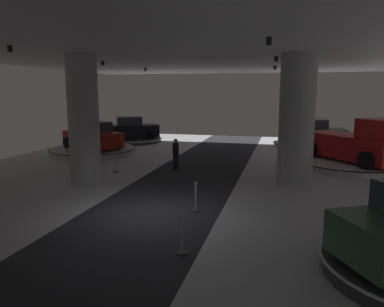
# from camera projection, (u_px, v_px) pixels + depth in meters

# --- Properties ---
(ground) EXTENTS (24.00, 44.00, 0.06)m
(ground) POSITION_uv_depth(u_px,v_px,m) (151.00, 214.00, 12.16)
(ground) COLOR silver
(ceiling_with_spotlights) EXTENTS (24.00, 44.00, 0.39)m
(ceiling_with_spotlights) POSITION_uv_depth(u_px,v_px,m) (148.00, 37.00, 11.24)
(ceiling_with_spotlights) COLOR silver
(column_right) EXTENTS (1.49, 1.49, 5.50)m
(column_right) POSITION_uv_depth(u_px,v_px,m) (297.00, 120.00, 15.68)
(column_right) COLOR #ADADB2
(column_right) RESTS_ON ground
(column_left) EXTENTS (1.31, 1.31, 5.50)m
(column_left) POSITION_uv_depth(u_px,v_px,m) (84.00, 119.00, 15.90)
(column_left) COLOR #ADADB2
(column_left) RESTS_ON ground
(display_platform_far_right) EXTENTS (5.68, 5.68, 0.34)m
(display_platform_far_right) POSITION_uv_depth(u_px,v_px,m) (352.00, 163.00, 19.55)
(display_platform_far_right) COLOR silver
(display_platform_far_right) RESTS_ON ground
(pickup_truck_far_right) EXTENTS (4.91, 5.47, 2.30)m
(pickup_truck_far_right) POSITION_uv_depth(u_px,v_px,m) (358.00, 144.00, 19.08)
(pickup_truck_far_right) COLOR red
(pickup_truck_far_right) RESTS_ON display_platform_far_right
(display_platform_deep_right) EXTENTS (5.74, 5.74, 0.27)m
(display_platform_deep_right) POSITION_uv_depth(u_px,v_px,m) (314.00, 145.00, 26.77)
(display_platform_deep_right) COLOR #B7B7BC
(display_platform_deep_right) RESTS_ON ground
(display_car_deep_right) EXTENTS (4.37, 2.57, 1.71)m
(display_car_deep_right) POSITION_uv_depth(u_px,v_px,m) (314.00, 132.00, 26.63)
(display_car_deep_right) COLOR #2D5638
(display_car_deep_right) RESTS_ON display_platform_deep_right
(display_platform_deep_left) EXTENTS (4.72, 4.72, 0.30)m
(display_platform_deep_left) POSITION_uv_depth(u_px,v_px,m) (131.00, 140.00, 29.26)
(display_platform_deep_left) COLOR #333338
(display_platform_deep_left) RESTS_ON ground
(display_car_deep_left) EXTENTS (4.55, 3.64, 1.71)m
(display_car_deep_left) POSITION_uv_depth(u_px,v_px,m) (131.00, 129.00, 29.11)
(display_car_deep_left) COLOR black
(display_car_deep_left) RESTS_ON display_platform_deep_left
(display_platform_far_left) EXTENTS (5.38, 5.38, 0.36)m
(display_platform_far_left) POSITION_uv_depth(u_px,v_px,m) (93.00, 151.00, 23.74)
(display_platform_far_left) COLOR #B7B7BC
(display_platform_far_left) RESTS_ON ground
(display_car_far_left) EXTENTS (4.55, 3.62, 1.71)m
(display_car_far_left) POSITION_uv_depth(u_px,v_px,m) (93.00, 136.00, 23.56)
(display_car_far_left) COLOR maroon
(display_car_far_left) RESTS_ON display_platform_far_left
(visitor_walking_near) EXTENTS (0.32, 0.32, 1.59)m
(visitor_walking_near) POSITION_uv_depth(u_px,v_px,m) (176.00, 152.00, 18.75)
(visitor_walking_near) COLOR black
(visitor_walking_near) RESTS_ON ground
(stanchion_a) EXTENTS (0.28, 0.28, 1.01)m
(stanchion_a) POSITION_uv_depth(u_px,v_px,m) (182.00, 239.00, 9.07)
(stanchion_a) COLOR #333338
(stanchion_a) RESTS_ON ground
(stanchion_b) EXTENTS (0.28, 0.28, 1.01)m
(stanchion_b) POSITION_uv_depth(u_px,v_px,m) (196.00, 200.00, 12.29)
(stanchion_b) COLOR #333338
(stanchion_b) RESTS_ON ground
(stanchion_c) EXTENTS (0.28, 0.28, 1.01)m
(stanchion_c) POSITION_uv_depth(u_px,v_px,m) (115.00, 165.00, 18.25)
(stanchion_c) COLOR #333338
(stanchion_c) RESTS_ON ground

